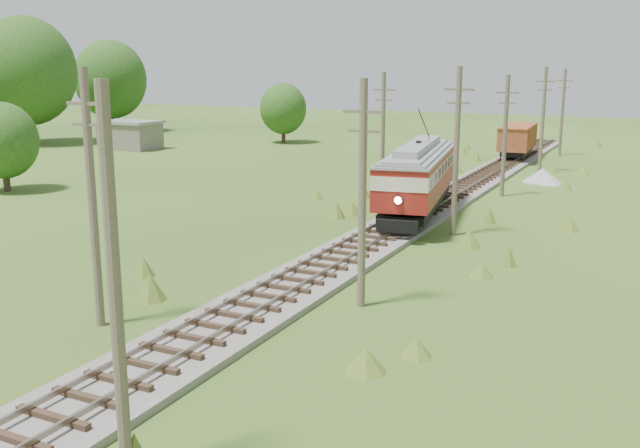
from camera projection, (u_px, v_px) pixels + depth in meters
The scene contains 17 objects.
railbed_main at pixel (415, 216), 42.76m from camera, with size 3.60×96.00×0.57m.
streetcar at pixel (418, 173), 42.45m from camera, with size 5.29×13.37×6.04m.
gondola at pixel (518, 139), 68.91m from camera, with size 3.29×8.64×2.82m.
gravel_pile at pixel (544, 176), 55.96m from camera, with size 3.09×3.28×1.12m.
utility_pole_r_1 at pixel (115, 289), 15.13m from camera, with size 0.30×0.30×8.80m.
utility_pole_r_2 at pixel (362, 193), 26.41m from camera, with size 1.60×0.30×8.60m.
utility_pole_r_3 at pixel (456, 150), 37.78m from camera, with size 1.60×0.30×9.00m.
utility_pole_r_4 at pixel (505, 135), 49.31m from camera, with size 1.60×0.30×8.40m.
utility_pole_r_5 at pixel (543, 119), 60.45m from camera, with size 1.60×0.30×8.90m.
utility_pole_r_6 at pixel (562, 111), 71.93m from camera, with size 1.60×0.30×8.70m.
utility_pole_l_a at pixel (92, 197), 24.36m from camera, with size 1.60×0.30×9.00m.
utility_pole_l_b at pixel (383, 134), 49.03m from camera, with size 1.60×0.30×8.60m.
tree_left_4 at pixel (26, 71), 81.81m from camera, with size 11.34×11.34×14.61m.
tree_left_5 at pixel (111, 79), 96.95m from camera, with size 9.66×9.66×12.44m.
tree_mid_a at pixel (283, 109), 83.77m from camera, with size 5.46×5.46×7.03m.
tree_mid_c at pixel (3, 141), 51.46m from camera, with size 5.04×5.04×6.49m.
shed at pixel (130, 135), 78.12m from camera, with size 6.40×4.40×3.10m.
Camera 1 is at (13.42, -6.03, 9.06)m, focal length 40.00 mm.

